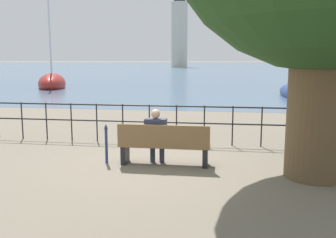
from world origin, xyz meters
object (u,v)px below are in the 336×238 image
at_px(sailboat_0, 52,83).
at_px(harbor_lighthouse, 179,31).
at_px(seated_person_left, 156,134).
at_px(sailboat_1, 298,92).
at_px(park_bench, 164,145).
at_px(closed_umbrella, 106,141).

distance_m(sailboat_0, harbor_lighthouse, 82.45).
height_order(seated_person_left, harbor_lighthouse, harbor_lighthouse).
xyz_separation_m(sailboat_0, sailboat_1, (17.99, -4.53, -0.05)).
relative_size(park_bench, closed_umbrella, 2.24).
height_order(park_bench, closed_umbrella, park_bench).
height_order(closed_umbrella, harbor_lighthouse, harbor_lighthouse).
bearing_deg(harbor_lighthouse, park_bench, -83.30).
height_order(seated_person_left, sailboat_1, sailboat_1).
bearing_deg(closed_umbrella, park_bench, 0.69).
xyz_separation_m(closed_umbrella, sailboat_0, (-11.07, 20.45, -0.11)).
bearing_deg(park_bench, closed_umbrella, -179.31).
distance_m(closed_umbrella, sailboat_1, 17.36).
distance_m(seated_person_left, sailboat_1, 16.87).
xyz_separation_m(seated_person_left, sailboat_0, (-12.15, 20.36, -0.29)).
bearing_deg(harbor_lighthouse, sailboat_0, -90.23).
bearing_deg(seated_person_left, sailboat_0, 120.83).
distance_m(sailboat_1, harbor_lighthouse, 88.73).
bearing_deg(harbor_lighthouse, sailboat_1, -78.45).
bearing_deg(closed_umbrella, seated_person_left, 4.92).
bearing_deg(park_bench, harbor_lighthouse, 96.70).
height_order(closed_umbrella, sailboat_0, sailboat_0).
distance_m(sailboat_0, sailboat_1, 18.55).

